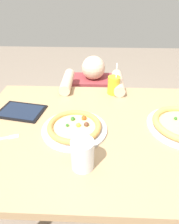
# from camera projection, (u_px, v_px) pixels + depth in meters

# --- Properties ---
(ground_plane) EXTENTS (8.00, 8.00, 0.00)m
(ground_plane) POSITION_uv_depth(u_px,v_px,m) (97.00, 214.00, 1.42)
(ground_plane) COLOR gray
(dining_table) EXTENTS (1.26, 0.89, 0.75)m
(dining_table) POSITION_uv_depth(u_px,v_px,m) (99.00, 145.00, 1.07)
(dining_table) COLOR tan
(dining_table) RESTS_ON ground
(pizza_near) EXTENTS (0.31, 0.31, 0.04)m
(pizza_near) POSITION_uv_depth(u_px,v_px,m) (75.00, 127.00, 0.98)
(pizza_near) COLOR #B7B7BC
(pizza_near) RESTS_ON dining_table
(drink_cup_colored) EXTENTS (0.08, 0.08, 0.20)m
(drink_cup_colored) POSITION_uv_depth(u_px,v_px,m) (114.00, 85.00, 1.28)
(drink_cup_colored) COLOR gold
(drink_cup_colored) RESTS_ON dining_table
(water_cup_clear) EXTENTS (0.09, 0.09, 0.13)m
(water_cup_clear) POSITION_uv_depth(u_px,v_px,m) (83.00, 154.00, 0.77)
(water_cup_clear) COLOR silver
(water_cup_clear) RESTS_ON dining_table
(tablet) EXTENTS (0.27, 0.21, 0.01)m
(tablet) POSITION_uv_depth(u_px,v_px,m) (21.00, 111.00, 1.12)
(tablet) COLOR black
(tablet) RESTS_ON dining_table
(diner_seated) EXTENTS (0.41, 0.52, 0.88)m
(diner_seated) POSITION_uv_depth(u_px,v_px,m) (93.00, 112.00, 1.76)
(diner_seated) COLOR #333847
(diner_seated) RESTS_ON ground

